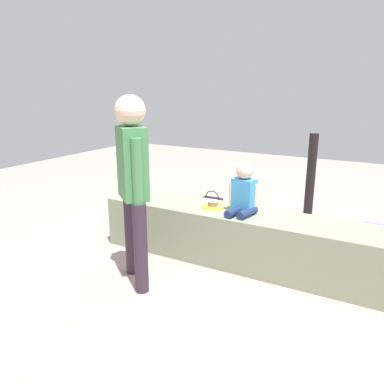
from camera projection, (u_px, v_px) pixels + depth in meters
The scene contains 11 objects.
ground_plane at pixel (244, 263), 3.67m from camera, with size 12.00×12.00×0.00m, color #A78C83.
concrete_ledge at pixel (245, 238), 3.60m from camera, with size 2.90×0.53×0.51m, color gray.
child_seated at pixel (244, 191), 3.48m from camera, with size 0.28×0.33×0.48m.
adult_standing at pixel (133, 175), 3.07m from camera, with size 0.39×0.36×1.59m.
cake_plate at pixel (213, 205), 3.70m from camera, with size 0.22×0.22×0.07m.
gift_bag at pixel (371, 235), 4.03m from camera, with size 0.21×0.12×0.29m.
railing_post at pixel (310, 189), 4.70m from camera, with size 0.36×0.36×1.11m.
water_bottle_near_gift at pixel (221, 225), 4.40m from camera, with size 0.06×0.06×0.20m.
party_cup_red at pixel (179, 219), 4.71m from camera, with size 0.09×0.09×0.11m, color red.
cake_box_white at pixel (309, 239), 4.09m from camera, with size 0.29×0.34×0.12m, color white.
handbag_black_leather at pixel (212, 205), 5.09m from camera, with size 0.27×0.12×0.31m.
Camera 1 is at (1.19, -3.17, 1.65)m, focal length 35.48 mm.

